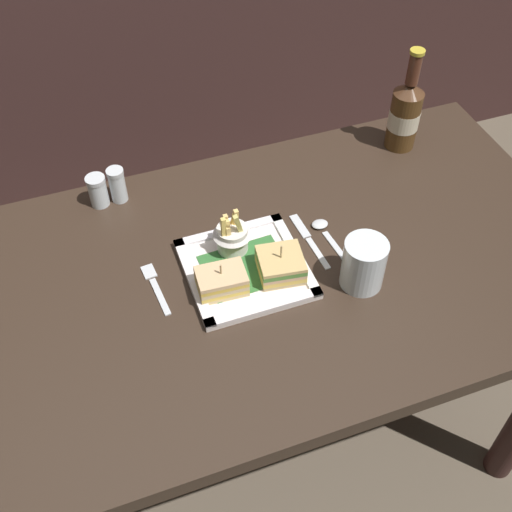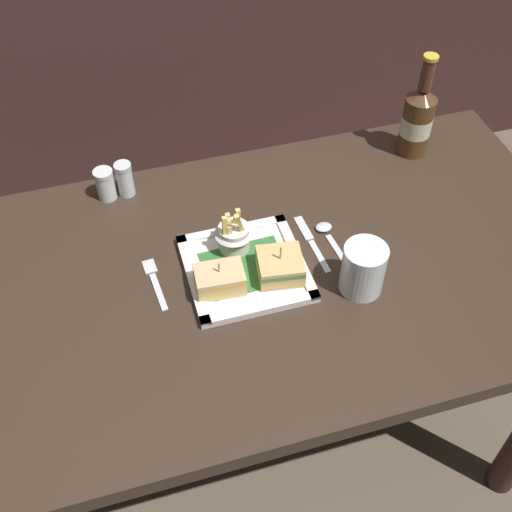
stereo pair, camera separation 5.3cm
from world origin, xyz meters
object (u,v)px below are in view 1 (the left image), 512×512
object	(u,v)px
dining_table	(266,308)
sandwich_half_left	(222,281)
fork	(155,285)
spoon	(324,230)
fries_cup	(232,234)
water_glass	(363,266)
knife	(308,238)
pepper_shaker	(118,187)
sandwich_half_right	(281,265)
square_plate	(246,269)
beer_bottle	(405,113)
salt_shaker	(98,192)

from	to	relation	value
dining_table	sandwich_half_left	world-z (taller)	sandwich_half_left
fork	spoon	bearing A→B (deg)	3.39
dining_table	spoon	xyz separation A→B (m)	(0.15, 0.05, 0.13)
fries_cup	water_glass	distance (m)	0.26
knife	pepper_shaker	size ratio (longest dim) A/B	1.98
sandwich_half_left	sandwich_half_right	world-z (taller)	sandwich_half_right
sandwich_half_right	fries_cup	world-z (taller)	fries_cup
sandwich_half_right	knife	size ratio (longest dim) A/B	0.59
square_plate	sandwich_half_left	size ratio (longest dim) A/B	2.40
beer_bottle	fork	world-z (taller)	beer_bottle
dining_table	water_glass	bearing A→B (deg)	-30.82
water_glass	salt_shaker	size ratio (longest dim) A/B	1.43
square_plate	fries_cup	distance (m)	0.07
beer_bottle	knife	bearing A→B (deg)	-146.90
square_plate	sandwich_half_right	world-z (taller)	sandwich_half_right
fries_cup	pepper_shaker	distance (m)	0.30
fries_cup	salt_shaker	distance (m)	0.33
beer_bottle	spoon	size ratio (longest dim) A/B	1.89
knife	sandwich_half_left	bearing A→B (deg)	-160.29
pepper_shaker	sandwich_half_right	bearing A→B (deg)	-52.66
dining_table	spoon	world-z (taller)	spoon
square_plate	salt_shaker	world-z (taller)	salt_shaker
sandwich_half_left	spoon	xyz separation A→B (m)	(0.25, 0.08, -0.03)
sandwich_half_right	fries_cup	xyz separation A→B (m)	(-0.07, 0.09, 0.02)
water_glass	fork	size ratio (longest dim) A/B	0.80
beer_bottle	salt_shaker	bearing A→B (deg)	176.93
fries_cup	pepper_shaker	bearing A→B (deg)	127.79
water_glass	knife	distance (m)	0.16
dining_table	pepper_shaker	bearing A→B (deg)	127.75
knife	salt_shaker	distance (m)	0.46
fork	pepper_shaker	xyz separation A→B (m)	(-0.01, 0.27, 0.03)
sandwich_half_left	pepper_shaker	distance (m)	0.35
sandwich_half_left	dining_table	bearing A→B (deg)	15.70
spoon	pepper_shaker	xyz separation A→B (m)	(-0.38, 0.24, 0.03)
square_plate	beer_bottle	bearing A→B (deg)	27.98
sandwich_half_right	beer_bottle	bearing A→B (deg)	34.63
water_glass	knife	world-z (taller)	water_glass
sandwich_half_right	knife	xyz separation A→B (m)	(0.09, 0.08, -0.03)
sandwich_half_right	spoon	world-z (taller)	sandwich_half_right
sandwich_half_right	water_glass	size ratio (longest dim) A/B	0.92
sandwich_half_right	fork	world-z (taller)	sandwich_half_right
pepper_shaker	spoon	bearing A→B (deg)	-32.85
dining_table	square_plate	bearing A→B (deg)	171.34
fries_cup	sandwich_half_left	bearing A→B (deg)	-119.61
sandwich_half_left	knife	size ratio (longest dim) A/B	0.60
fries_cup	dining_table	bearing A→B (deg)	-52.39
spoon	salt_shaker	bearing A→B (deg)	149.89
salt_shaker	beer_bottle	bearing A→B (deg)	-3.07
salt_shaker	pepper_shaker	bearing A→B (deg)	0.00
sandwich_half_left	beer_bottle	world-z (taller)	beer_bottle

